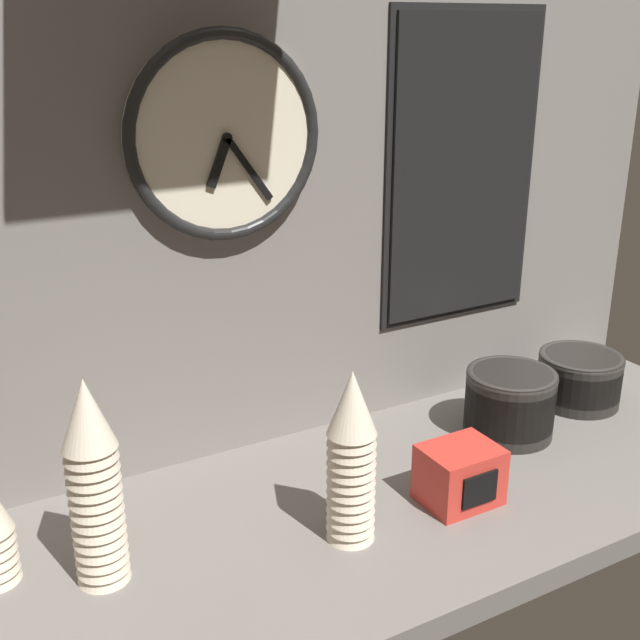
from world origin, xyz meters
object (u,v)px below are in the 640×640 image
Objects in this scene: cup_stack_center at (351,457)px; napkin_dispenser at (460,475)px; bowl_stack_right at (510,401)px; menu_board at (463,170)px; cup_stack_left at (94,483)px; wall_clock at (225,137)px; bowl_stack_far_right at (579,377)px.

cup_stack_center reaches higher than napkin_dispenser.
menu_board is at bearing 86.60° from bowl_stack_right.
cup_stack_left is 0.87m from menu_board.
wall_clock reaches higher than cup_stack_center.
bowl_stack_right is 0.44m from menu_board.
bowl_stack_right reaches higher than napkin_dispenser.
cup_stack_left is 0.77m from bowl_stack_right.
cup_stack_left is at bearing -163.25° from menu_board.
cup_stack_center is 0.66m from bowl_stack_far_right.
bowl_stack_right is at bearing -93.40° from menu_board.
bowl_stack_far_right is 0.29× the size of menu_board.
napkin_dispenser is (-0.43, -0.17, -0.01)m from bowl_stack_far_right.
cup_stack_left is at bearing -176.53° from bowl_stack_right.
wall_clock is (0.30, 0.23, 0.40)m from cup_stack_left.
cup_stack_center is 0.90× the size of cup_stack_left.
napkin_dispenser is at bearing -159.09° from bowl_stack_far_right.
cup_stack_center is 0.22m from napkin_dispenser.
napkin_dispenser is at bearing -51.85° from wall_clock.
wall_clock is 0.64m from napkin_dispenser.
wall_clock reaches higher than bowl_stack_right.
cup_stack_left is at bearing 170.86° from napkin_dispenser.
menu_board reaches higher than napkin_dispenser.
bowl_stack_far_right is at bearing 14.40° from cup_stack_center.
wall_clock is at bearing 128.15° from napkin_dispenser.
bowl_stack_right is at bearing -20.92° from wall_clock.
bowl_stack_far_right is (0.63, 0.16, -0.08)m from cup_stack_center.
cup_stack_left is 2.53× the size of napkin_dispenser.
wall_clock is (-0.05, 0.31, 0.42)m from cup_stack_center.
bowl_stack_right is 1.39× the size of napkin_dispenser.
cup_stack_left is 0.93× the size of wall_clock.
cup_stack_left is at bearing 166.16° from cup_stack_center.
wall_clock is 0.49m from menu_board.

